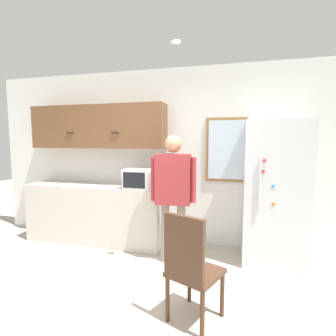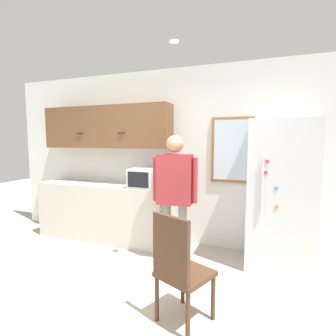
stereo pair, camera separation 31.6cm
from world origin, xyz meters
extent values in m
plane|color=#B2A899|center=(0.00, 0.00, 0.00)|extent=(16.00, 16.00, 0.00)
cube|color=silver|center=(0.00, 2.03, 1.35)|extent=(6.00, 0.06, 2.70)
cube|color=#BCB7AD|center=(-1.09, 1.71, 0.46)|extent=(2.21, 0.57, 0.91)
cube|color=brown|center=(-1.09, 1.83, 1.83)|extent=(2.21, 0.33, 0.67)
cube|color=black|center=(-1.48, 1.65, 1.73)|extent=(0.12, 0.01, 0.01)
cube|color=black|center=(-0.71, 1.65, 1.73)|extent=(0.12, 0.01, 0.01)
cube|color=white|center=(-0.29, 1.64, 1.06)|extent=(0.46, 0.37, 0.29)
cube|color=black|center=(-0.33, 1.45, 1.06)|extent=(0.32, 0.01, 0.22)
cube|color=#B2B2B2|center=(-0.10, 1.45, 1.06)|extent=(0.06, 0.01, 0.23)
cylinder|color=gray|center=(0.16, 1.31, 0.39)|extent=(0.11, 0.11, 0.79)
cylinder|color=gray|center=(0.38, 1.32, 0.39)|extent=(0.11, 0.11, 0.79)
cube|color=maroon|center=(0.27, 1.32, 1.12)|extent=(0.46, 0.25, 0.65)
sphere|color=tan|center=(0.27, 1.32, 1.57)|extent=(0.22, 0.22, 0.22)
cylinder|color=maroon|center=(0.01, 1.30, 1.11)|extent=(0.07, 0.07, 0.58)
cylinder|color=maroon|center=(0.53, 1.34, 1.11)|extent=(0.07, 0.07, 0.58)
cube|color=silver|center=(1.55, 1.67, 0.93)|extent=(0.79, 0.64, 1.87)
cylinder|color=silver|center=(1.34, 1.33, 1.08)|extent=(0.02, 0.02, 0.65)
cube|color=red|center=(1.38, 1.35, 1.37)|extent=(0.04, 0.01, 0.04)
cube|color=red|center=(1.37, 1.35, 1.24)|extent=(0.04, 0.01, 0.04)
cube|color=#338CDB|center=(1.49, 1.35, 1.07)|extent=(0.04, 0.01, 0.04)
cube|color=orange|center=(1.50, 1.35, 0.85)|extent=(0.04, 0.01, 0.04)
cube|color=#472D1E|center=(0.73, 0.27, 0.44)|extent=(0.55, 0.55, 0.04)
cylinder|color=#472D1E|center=(0.96, 0.37, 0.21)|extent=(0.04, 0.04, 0.42)
cylinder|color=#472D1E|center=(0.64, 0.51, 0.21)|extent=(0.04, 0.04, 0.42)
cylinder|color=#472D1E|center=(0.82, 0.04, 0.21)|extent=(0.04, 0.04, 0.42)
cylinder|color=#472D1E|center=(0.49, 0.18, 0.21)|extent=(0.04, 0.04, 0.42)
cube|color=#472D1E|center=(0.66, 0.10, 0.73)|extent=(0.37, 0.19, 0.55)
cube|color=olive|center=(0.91, 1.99, 1.48)|extent=(0.59, 0.04, 0.94)
cube|color=silver|center=(0.91, 1.96, 1.48)|extent=(0.51, 0.01, 0.86)
cylinder|color=white|center=(0.39, 0.94, 2.68)|extent=(0.11, 0.11, 0.01)
camera|label=1|loc=(1.06, -1.95, 1.62)|focal=28.00mm
camera|label=2|loc=(1.36, -1.85, 1.62)|focal=28.00mm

